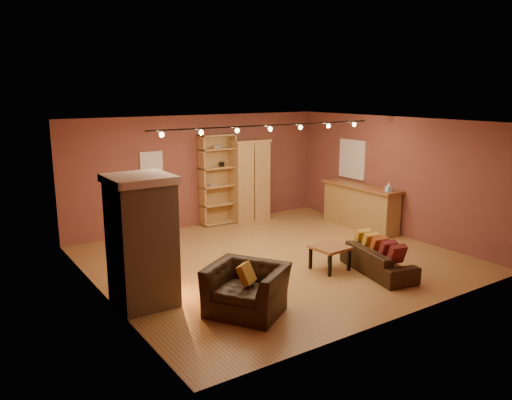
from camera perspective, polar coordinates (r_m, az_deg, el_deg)
floor at (r=10.34m, az=2.19°, el=-6.74°), size 7.00×7.00×0.00m
ceiling at (r=9.79m, az=2.32°, el=8.94°), size 7.00×7.00×0.00m
back_wall at (r=12.70m, az=-6.41°, el=3.32°), size 7.00×0.02×2.80m
left_wall at (r=8.45m, az=-17.34°, el=-1.81°), size 0.02×6.50×2.80m
right_wall at (r=12.33m, az=15.55°, el=2.66°), size 0.02×6.50×2.80m
fireplace at (r=8.13m, az=-12.86°, el=-4.59°), size 1.01×0.98×2.12m
back_window at (r=12.12m, az=-11.85°, el=3.42°), size 0.56×0.04×0.86m
bookcase at (r=12.82m, az=-4.55°, el=2.44°), size 0.95×0.37×2.32m
armoire at (r=13.16m, az=-0.82°, el=2.30°), size 1.06×0.60×2.15m
bar_counter at (r=12.78m, az=11.84°, el=-0.68°), size 0.61×2.28×1.09m
tissue_box at (r=12.01m, az=14.93°, el=1.38°), size 0.15×0.15×0.22m
right_window at (r=13.21m, az=10.93°, el=4.62°), size 0.05×0.90×1.00m
loveseat at (r=9.75m, az=13.79°, el=-6.12°), size 0.85×1.76×0.73m
armchair at (r=7.81m, az=-1.10°, el=-9.29°), size 1.26×1.38×1.01m
coffee_table at (r=9.73m, az=8.45°, el=-5.63°), size 0.66×0.66×0.47m
track_rail at (r=9.96m, az=1.63°, el=8.33°), size 5.20×0.09×0.13m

